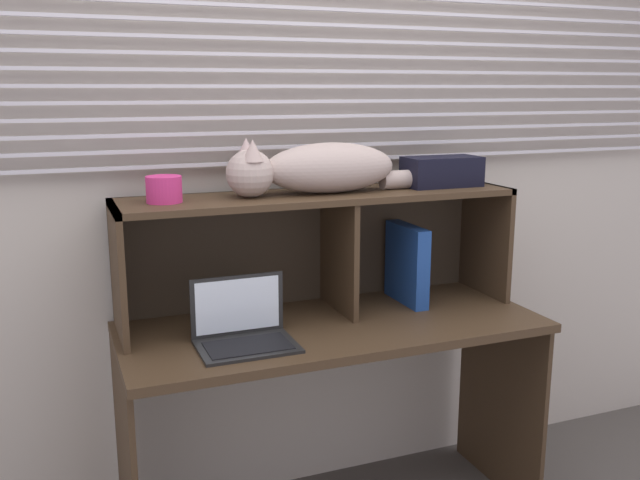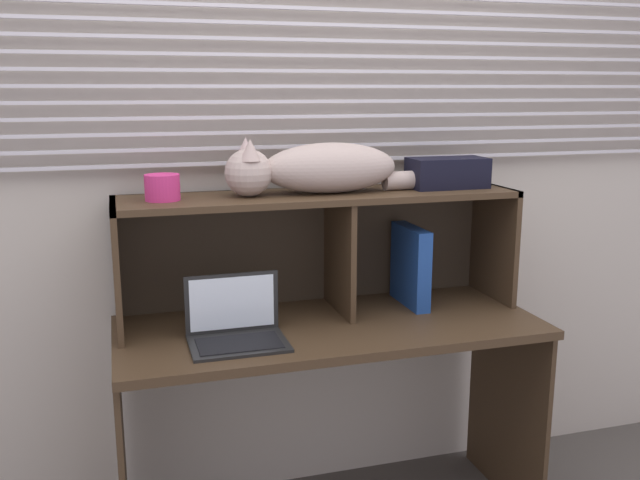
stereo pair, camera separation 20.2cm
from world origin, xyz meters
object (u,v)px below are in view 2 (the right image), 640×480
at_px(binder_upright, 410,266).
at_px(storage_box, 447,173).
at_px(laptop, 236,328).
at_px(small_basket, 162,187).
at_px(book_stack, 237,315).
at_px(cat, 317,169).

height_order(binder_upright, storage_box, storage_box).
xyz_separation_m(binder_upright, storage_box, (0.13, 0.00, 0.34)).
bearing_deg(binder_upright, laptop, -163.41).
bearing_deg(small_basket, book_stack, 0.42).
bearing_deg(storage_box, small_basket, 180.00).
distance_m(cat, small_basket, 0.52).
bearing_deg(cat, book_stack, 179.66).
bearing_deg(laptop, cat, 32.06).
bearing_deg(small_basket, storage_box, 0.00).
height_order(laptop, book_stack, laptop).
height_order(laptop, binder_upright, binder_upright).
height_order(binder_upright, small_basket, small_basket).
height_order(cat, small_basket, cat).
relative_size(binder_upright, small_basket, 2.59).
relative_size(cat, storage_box, 2.84).
xyz_separation_m(small_basket, storage_box, (1.01, 0.00, 0.01)).
bearing_deg(storage_box, binder_upright, 180.00).
relative_size(binder_upright, storage_box, 1.04).
bearing_deg(binder_upright, storage_box, 0.00).
bearing_deg(book_stack, storage_box, -0.12).
bearing_deg(cat, binder_upright, 0.00).
distance_m(cat, book_stack, 0.57).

